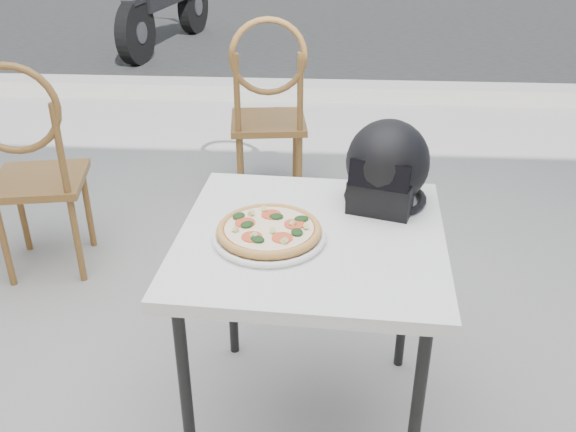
# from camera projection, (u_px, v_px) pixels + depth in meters

# --- Properties ---
(ground) EXTENTS (80.00, 80.00, 0.00)m
(ground) POSITION_uv_depth(u_px,v_px,m) (260.00, 324.00, 2.63)
(ground) COLOR gray
(ground) RESTS_ON ground
(street_asphalt) EXTENTS (30.00, 8.00, 0.00)m
(street_asphalt) POSITION_uv_depth(u_px,v_px,m) (312.00, 7.00, 8.78)
(street_asphalt) COLOR black
(street_asphalt) RESTS_ON ground
(curb) EXTENTS (30.00, 0.25, 0.12)m
(curb) POSITION_uv_depth(u_px,v_px,m) (297.00, 90.00, 5.24)
(curb) COLOR gray
(curb) RESTS_ON ground
(cafe_table_main) EXTENTS (0.80, 0.80, 0.72)m
(cafe_table_main) POSITION_uv_depth(u_px,v_px,m) (311.00, 253.00, 1.87)
(cafe_table_main) COLOR silver
(cafe_table_main) RESTS_ON ground
(plate) EXTENTS (0.42, 0.42, 0.02)m
(plate) POSITION_uv_depth(u_px,v_px,m) (269.00, 236.00, 1.81)
(plate) COLOR white
(plate) RESTS_ON cafe_table_main
(pizza) EXTENTS (0.32, 0.32, 0.04)m
(pizza) POSITION_uv_depth(u_px,v_px,m) (269.00, 229.00, 1.80)
(pizza) COLOR tan
(pizza) RESTS_ON plate
(helmet) EXTENTS (0.32, 0.33, 0.26)m
(helmet) POSITION_uv_depth(u_px,v_px,m) (387.00, 168.00, 1.96)
(helmet) COLOR black
(helmet) RESTS_ON cafe_table_main
(cafe_chair_main) EXTENTS (0.44, 0.44, 1.04)m
(cafe_chair_main) POSITION_uv_depth(u_px,v_px,m) (268.00, 103.00, 3.33)
(cafe_chair_main) COLOR brown
(cafe_chair_main) RESTS_ON ground
(cafe_chair_side) EXTENTS (0.45, 0.45, 1.01)m
(cafe_chair_side) POSITION_uv_depth(u_px,v_px,m) (30.00, 161.00, 2.71)
(cafe_chair_side) COLOR brown
(cafe_chair_side) RESTS_ON ground
(motorcycle) EXTENTS (0.62, 1.97, 0.99)m
(motorcycle) POSITION_uv_depth(u_px,v_px,m) (166.00, 4.00, 6.57)
(motorcycle) COLOR black
(motorcycle) RESTS_ON street_asphalt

